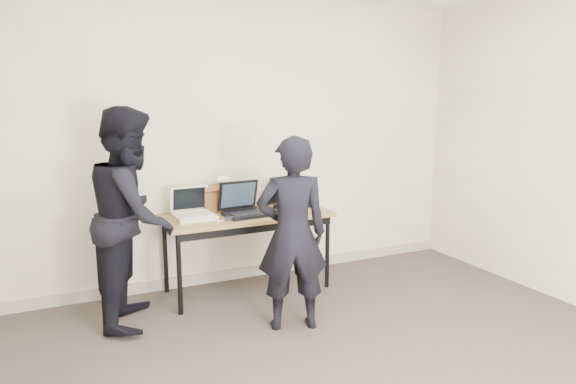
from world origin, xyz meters
TOP-DOWN VIEW (x-y plane):
  - room at (0.00, 0.00)m, footprint 4.60×4.60m
  - desk at (-0.16, 1.91)m, footprint 1.52×0.69m
  - laptop_beige at (-0.64, 1.93)m, footprint 0.35×0.34m
  - laptop_center at (-0.20, 1.90)m, footprint 0.42×0.41m
  - laptop_right at (0.32, 2.04)m, footprint 0.47×0.46m
  - leather_satchel at (-0.34, 2.14)m, footprint 0.38×0.22m
  - tissue at (-0.31, 2.14)m, footprint 0.13×0.10m
  - equipment_box at (0.47, 2.10)m, footprint 0.28×0.24m
  - power_brick at (-0.38, 1.74)m, footprint 0.08×0.05m
  - cables at (0.03, 1.95)m, footprint 0.93×0.46m
  - person_typist at (-0.11, 1.07)m, footprint 0.61×0.48m
  - person_observer at (-1.17, 1.70)m, footprint 0.83×0.96m
  - baseboard at (0.00, 2.23)m, footprint 4.50×0.03m

SIDE VIEW (x-z plane):
  - baseboard at x=0.00m, z-range 0.00..0.10m
  - desk at x=-0.16m, z-range 0.30..1.02m
  - cables at x=0.03m, z-range 0.72..0.73m
  - power_brick at x=-0.38m, z-range 0.72..0.75m
  - person_typist at x=-0.11m, z-range 0.00..1.47m
  - laptop_beige at x=-0.64m, z-range 0.64..0.91m
  - laptop_right at x=0.32m, z-range 0.65..0.91m
  - laptop_center at x=-0.20m, z-range 0.64..0.93m
  - equipment_box at x=0.47m, z-range 0.72..0.88m
  - person_observer at x=-1.17m, z-range 0.00..1.68m
  - leather_satchel at x=-0.34m, z-range 0.72..0.97m
  - tissue at x=-0.31m, z-range 0.97..1.04m
  - room at x=0.00m, z-range -0.05..2.75m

